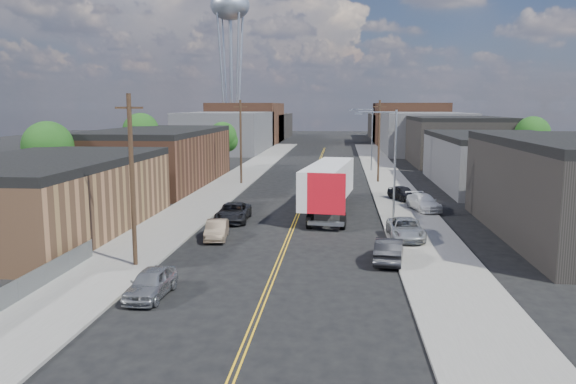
% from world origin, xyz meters
% --- Properties ---
extents(ground, '(260.00, 260.00, 0.00)m').
position_xyz_m(ground, '(0.00, 60.00, 0.00)').
color(ground, black).
rests_on(ground, ground).
extents(centerline, '(0.32, 120.00, 0.01)m').
position_xyz_m(centerline, '(0.00, 45.00, 0.01)').
color(centerline, gold).
rests_on(centerline, ground).
extents(sidewalk_left, '(5.00, 140.00, 0.15)m').
position_xyz_m(sidewalk_left, '(-9.50, 45.00, 0.07)').
color(sidewalk_left, slate).
rests_on(sidewalk_left, ground).
extents(sidewalk_right, '(5.00, 140.00, 0.15)m').
position_xyz_m(sidewalk_right, '(9.50, 45.00, 0.07)').
color(sidewalk_right, slate).
rests_on(sidewalk_right, ground).
extents(warehouse_tan, '(12.00, 22.00, 5.60)m').
position_xyz_m(warehouse_tan, '(-18.00, 18.00, 2.80)').
color(warehouse_tan, brown).
rests_on(warehouse_tan, ground).
extents(warehouse_brown, '(12.00, 26.00, 6.60)m').
position_xyz_m(warehouse_brown, '(-18.00, 44.00, 3.30)').
color(warehouse_brown, '#533021').
rests_on(warehouse_brown, ground).
extents(industrial_right_b, '(14.00, 24.00, 6.10)m').
position_xyz_m(industrial_right_b, '(22.00, 46.00, 3.05)').
color(industrial_right_b, '#3D3D3F').
rests_on(industrial_right_b, ground).
extents(industrial_right_c, '(14.00, 22.00, 7.60)m').
position_xyz_m(industrial_right_c, '(22.00, 72.00, 3.80)').
color(industrial_right_c, black).
rests_on(industrial_right_c, ground).
extents(skyline_left_a, '(16.00, 30.00, 8.00)m').
position_xyz_m(skyline_left_a, '(-20.00, 95.00, 4.00)').
color(skyline_left_a, '#3D3D3F').
rests_on(skyline_left_a, ground).
extents(skyline_right_a, '(16.00, 30.00, 8.00)m').
position_xyz_m(skyline_right_a, '(20.00, 95.00, 4.00)').
color(skyline_right_a, '#3D3D3F').
rests_on(skyline_right_a, ground).
extents(skyline_left_b, '(16.00, 26.00, 10.00)m').
position_xyz_m(skyline_left_b, '(-20.00, 120.00, 5.00)').
color(skyline_left_b, '#533021').
rests_on(skyline_left_b, ground).
extents(skyline_right_b, '(16.00, 26.00, 10.00)m').
position_xyz_m(skyline_right_b, '(20.00, 120.00, 5.00)').
color(skyline_right_b, '#533021').
rests_on(skyline_right_b, ground).
extents(skyline_left_c, '(16.00, 40.00, 7.00)m').
position_xyz_m(skyline_left_c, '(-20.00, 140.00, 3.50)').
color(skyline_left_c, black).
rests_on(skyline_left_c, ground).
extents(skyline_right_c, '(16.00, 40.00, 7.00)m').
position_xyz_m(skyline_right_c, '(20.00, 140.00, 3.50)').
color(skyline_right_c, black).
rests_on(skyline_right_c, ground).
extents(water_tower, '(9.00, 9.00, 36.90)m').
position_xyz_m(water_tower, '(-22.00, 110.00, 30.65)').
color(water_tower, gray).
rests_on(water_tower, ground).
extents(streetlight_near, '(3.39, 0.25, 9.00)m').
position_xyz_m(streetlight_near, '(7.60, 25.00, 5.33)').
color(streetlight_near, gray).
rests_on(streetlight_near, ground).
extents(streetlight_far, '(3.39, 0.25, 9.00)m').
position_xyz_m(streetlight_far, '(7.60, 60.00, 5.33)').
color(streetlight_far, gray).
rests_on(streetlight_far, ground).
extents(utility_pole_left_near, '(1.60, 0.26, 10.00)m').
position_xyz_m(utility_pole_left_near, '(-8.20, 10.00, 5.14)').
color(utility_pole_left_near, black).
rests_on(utility_pole_left_near, ground).
extents(utility_pole_left_far, '(1.60, 0.26, 10.00)m').
position_xyz_m(utility_pole_left_far, '(-8.20, 45.00, 5.14)').
color(utility_pole_left_far, black).
rests_on(utility_pole_left_far, ground).
extents(utility_pole_right, '(1.60, 0.26, 10.00)m').
position_xyz_m(utility_pole_right, '(8.20, 48.00, 5.14)').
color(utility_pole_right, black).
rests_on(utility_pole_right, ground).
extents(chainlink_fence, '(0.05, 16.00, 1.22)m').
position_xyz_m(chainlink_fence, '(-11.50, 3.50, 0.66)').
color(chainlink_fence, slate).
rests_on(chainlink_fence, ground).
extents(tree_left_near, '(4.85, 4.76, 7.91)m').
position_xyz_m(tree_left_near, '(-23.94, 30.00, 5.18)').
color(tree_left_near, black).
rests_on(tree_left_near, ground).
extents(tree_left_mid, '(5.10, 5.04, 8.37)m').
position_xyz_m(tree_left_mid, '(-23.94, 55.00, 5.48)').
color(tree_left_mid, black).
rests_on(tree_left_mid, ground).
extents(tree_left_far, '(4.35, 4.20, 6.97)m').
position_xyz_m(tree_left_far, '(-13.94, 62.00, 4.57)').
color(tree_left_far, black).
rests_on(tree_left_far, ground).
extents(tree_right_far, '(4.85, 4.76, 7.91)m').
position_xyz_m(tree_right_far, '(30.06, 60.00, 5.18)').
color(tree_right_far, black).
rests_on(tree_right_far, ground).
extents(semi_truck, '(4.52, 17.10, 4.40)m').
position_xyz_m(semi_truck, '(2.60, 28.71, 2.51)').
color(semi_truck, silver).
rests_on(semi_truck, ground).
extents(car_left_a, '(1.83, 4.23, 1.42)m').
position_xyz_m(car_left_a, '(-5.55, 5.02, 0.71)').
color(car_left_a, gray).
rests_on(car_left_a, ground).
extents(car_left_b, '(1.90, 4.20, 1.34)m').
position_xyz_m(car_left_b, '(-5.00, 17.25, 0.67)').
color(car_left_b, '#7C6751').
rests_on(car_left_b, ground).
extents(car_left_c, '(2.65, 5.42, 1.48)m').
position_xyz_m(car_left_c, '(-5.00, 23.42, 0.74)').
color(car_left_c, black).
rests_on(car_left_c, ground).
extents(car_right_oncoming, '(2.18, 4.73, 1.50)m').
position_xyz_m(car_right_oncoming, '(6.60, 12.43, 0.75)').
color(car_right_oncoming, black).
rests_on(car_right_oncoming, ground).
extents(car_right_lot_a, '(2.39, 5.09, 1.41)m').
position_xyz_m(car_right_lot_a, '(8.20, 18.02, 0.85)').
color(car_right_lot_a, '#A5A9AA').
rests_on(car_right_lot_a, sidewalk_right).
extents(car_right_lot_b, '(3.06, 5.17, 1.40)m').
position_xyz_m(car_right_lot_b, '(11.00, 29.21, 0.85)').
color(car_right_lot_b, silver).
rests_on(car_right_lot_b, sidewalk_right).
extents(car_right_lot_c, '(3.15, 4.40, 1.39)m').
position_xyz_m(car_right_lot_c, '(9.77, 34.50, 0.85)').
color(car_right_lot_c, black).
rests_on(car_right_lot_c, sidewalk_right).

